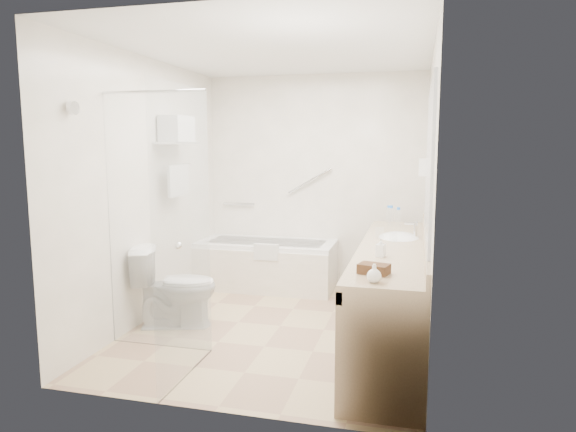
% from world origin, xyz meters
% --- Properties ---
extents(floor, '(3.20, 3.20, 0.00)m').
position_xyz_m(floor, '(0.00, 0.00, 0.00)').
color(floor, tan).
rests_on(floor, ground).
extents(ceiling, '(2.60, 3.20, 0.10)m').
position_xyz_m(ceiling, '(0.00, 0.00, 2.50)').
color(ceiling, white).
rests_on(ceiling, wall_back).
extents(wall_back, '(2.60, 0.10, 2.50)m').
position_xyz_m(wall_back, '(0.00, 1.60, 1.25)').
color(wall_back, white).
rests_on(wall_back, ground).
extents(wall_front, '(2.60, 0.10, 2.50)m').
position_xyz_m(wall_front, '(0.00, -1.60, 1.25)').
color(wall_front, white).
rests_on(wall_front, ground).
extents(wall_left, '(0.10, 3.20, 2.50)m').
position_xyz_m(wall_left, '(-1.30, 0.00, 1.25)').
color(wall_left, white).
rests_on(wall_left, ground).
extents(wall_right, '(0.10, 3.20, 2.50)m').
position_xyz_m(wall_right, '(1.30, 0.00, 1.25)').
color(wall_right, white).
rests_on(wall_right, ground).
extents(bathtub, '(1.60, 0.73, 0.59)m').
position_xyz_m(bathtub, '(-0.50, 1.24, 0.28)').
color(bathtub, white).
rests_on(bathtub, floor).
extents(grab_bar_short, '(0.40, 0.03, 0.03)m').
position_xyz_m(grab_bar_short, '(-0.95, 1.56, 0.95)').
color(grab_bar_short, silver).
rests_on(grab_bar_short, wall_back).
extents(grab_bar_long, '(0.53, 0.03, 0.33)m').
position_xyz_m(grab_bar_long, '(-0.05, 1.56, 1.25)').
color(grab_bar_long, silver).
rests_on(grab_bar_long, wall_back).
extents(shower_enclosure, '(0.96, 0.91, 2.11)m').
position_xyz_m(shower_enclosure, '(-0.63, -0.93, 1.07)').
color(shower_enclosure, silver).
rests_on(shower_enclosure, floor).
extents(towel_shelf, '(0.24, 0.55, 0.81)m').
position_xyz_m(towel_shelf, '(-1.17, 0.35, 1.75)').
color(towel_shelf, silver).
rests_on(towel_shelf, wall_left).
extents(vanity_counter, '(0.55, 2.70, 0.95)m').
position_xyz_m(vanity_counter, '(1.02, -0.15, 0.64)').
color(vanity_counter, tan).
rests_on(vanity_counter, floor).
extents(sink, '(0.40, 0.52, 0.14)m').
position_xyz_m(sink, '(1.05, 0.25, 0.82)').
color(sink, white).
rests_on(sink, vanity_counter).
extents(faucet, '(0.03, 0.03, 0.14)m').
position_xyz_m(faucet, '(1.20, 0.25, 0.93)').
color(faucet, silver).
rests_on(faucet, vanity_counter).
extents(mirror, '(0.02, 2.00, 1.20)m').
position_xyz_m(mirror, '(1.29, -0.15, 1.55)').
color(mirror, '#A6ABB2').
rests_on(mirror, wall_right).
extents(hairdryer_unit, '(0.08, 0.10, 0.18)m').
position_xyz_m(hairdryer_unit, '(1.25, 1.05, 1.45)').
color(hairdryer_unit, white).
rests_on(hairdryer_unit, wall_right).
extents(toilet, '(0.85, 0.63, 0.74)m').
position_xyz_m(toilet, '(-0.95, -0.22, 0.37)').
color(toilet, white).
rests_on(toilet, floor).
extents(amenity_basket, '(0.22, 0.17, 0.06)m').
position_xyz_m(amenity_basket, '(0.95, -1.15, 0.88)').
color(amenity_basket, '#4E321B').
rests_on(amenity_basket, vanity_counter).
extents(soap_bottle_a, '(0.10, 0.15, 0.07)m').
position_xyz_m(soap_bottle_a, '(0.95, -0.63, 0.88)').
color(soap_bottle_a, white).
rests_on(soap_bottle_a, vanity_counter).
extents(soap_bottle_b, '(0.11, 0.13, 0.09)m').
position_xyz_m(soap_bottle_b, '(0.97, -1.37, 0.89)').
color(soap_bottle_b, white).
rests_on(soap_bottle_b, vanity_counter).
extents(water_bottle_left, '(0.07, 0.07, 0.21)m').
position_xyz_m(water_bottle_left, '(0.95, 0.89, 0.95)').
color(water_bottle_left, silver).
rests_on(water_bottle_left, vanity_counter).
extents(water_bottle_mid, '(0.06, 0.06, 0.19)m').
position_xyz_m(water_bottle_mid, '(0.91, 1.10, 0.94)').
color(water_bottle_mid, silver).
rests_on(water_bottle_mid, vanity_counter).
extents(water_bottle_right, '(0.06, 0.06, 0.20)m').
position_xyz_m(water_bottle_right, '(1.03, 0.83, 0.94)').
color(water_bottle_right, silver).
rests_on(water_bottle_right, vanity_counter).
extents(drinking_glass_near, '(0.09, 0.09, 0.10)m').
position_xyz_m(drinking_glass_near, '(0.89, 0.13, 0.90)').
color(drinking_glass_near, silver).
rests_on(drinking_glass_near, vanity_counter).
extents(drinking_glass_far, '(0.08, 0.08, 0.09)m').
position_xyz_m(drinking_glass_far, '(1.02, -0.01, 0.89)').
color(drinking_glass_far, silver).
rests_on(drinking_glass_far, vanity_counter).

